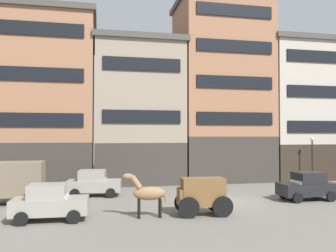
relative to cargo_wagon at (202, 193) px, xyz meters
name	(u,v)px	position (x,y,z in m)	size (l,w,h in m)	color
ground_plane	(223,201)	(2.45, 3.32, -1.15)	(120.00, 120.00, 0.00)	slate
building_far_left	(42,98)	(-10.32, 14.09, 6.40)	(9.27, 7.30, 15.02)	#38332D
building_center_left	(138,111)	(-1.89, 14.09, 5.35)	(8.29, 7.30, 12.92)	#38332D
building_center_right	(221,89)	(6.36, 14.09, 7.63)	(8.92, 7.30, 17.47)	#38332D
building_far_right	(302,110)	(15.16, 14.09, 5.77)	(9.38, 7.30, 13.77)	#33281E
cargo_wagon	(202,193)	(0.00, 0.00, 0.00)	(2.99, 1.68, 1.98)	brown
draft_horse	(148,193)	(-2.95, 0.00, 0.12)	(2.35, 0.71, 2.30)	#937047
delivery_truck_near	(10,181)	(-10.86, 5.13, 0.28)	(4.36, 2.14, 2.62)	gray
sedan_dark	(307,186)	(8.07, 2.69, -0.23)	(3.72, 1.90, 1.83)	black
sedan_light	(50,202)	(-7.85, 0.33, -0.23)	(3.74, 1.94, 1.83)	gray
sedan_parked_curb	(94,183)	(-5.77, 7.01, -0.23)	(3.86, 2.21, 1.83)	gray
pedestrian_officer	(7,182)	(-11.79, 8.43, -0.17)	(0.46, 0.46, 1.79)	black
streetlamp_curbside	(312,153)	(13.19, 9.61, 1.52)	(0.32, 0.32, 4.12)	black
fire_hydrant_curbside	(63,186)	(-8.07, 9.29, -0.72)	(0.24, 0.24, 0.83)	maroon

